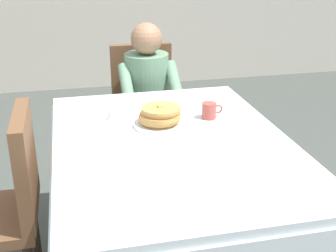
{
  "coord_description": "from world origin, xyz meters",
  "views": [
    {
      "loc": [
        -0.45,
        -1.87,
        1.6
      ],
      "look_at": [
        -0.01,
        0.06,
        0.79
      ],
      "focal_mm": 47.94,
      "sensor_mm": 36.0,
      "label": 1
    }
  ],
  "objects_px": {
    "breakfast_stack": "(160,115)",
    "spoon_near_edge": "(168,153)",
    "dining_table_main": "(172,157)",
    "diner_person": "(148,90)",
    "chair_left_side": "(7,198)",
    "chair_diner": "(144,102)",
    "knife_right_of_plate": "(198,124)",
    "plate_breakfast": "(161,124)",
    "syrup_pitcher": "(113,113)",
    "fork_left_of_plate": "(124,130)",
    "cup_coffee": "(209,111)"
  },
  "relations": [
    {
      "from": "diner_person",
      "to": "dining_table_main",
      "type": "bearing_deg",
      "value": 85.98
    },
    {
      "from": "fork_left_of_plate",
      "to": "spoon_near_edge",
      "type": "xyz_separation_m",
      "value": [
        0.15,
        -0.3,
        0.0
      ]
    },
    {
      "from": "breakfast_stack",
      "to": "spoon_near_edge",
      "type": "relative_size",
      "value": 1.46
    },
    {
      "from": "plate_breakfast",
      "to": "chair_diner",
      "type": "bearing_deg",
      "value": 85.01
    },
    {
      "from": "chair_left_side",
      "to": "spoon_near_edge",
      "type": "relative_size",
      "value": 6.2
    },
    {
      "from": "cup_coffee",
      "to": "diner_person",
      "type": "bearing_deg",
      "value": 103.4
    },
    {
      "from": "plate_breakfast",
      "to": "syrup_pitcher",
      "type": "height_order",
      "value": "syrup_pitcher"
    },
    {
      "from": "dining_table_main",
      "to": "diner_person",
      "type": "height_order",
      "value": "diner_person"
    },
    {
      "from": "chair_left_side",
      "to": "plate_breakfast",
      "type": "distance_m",
      "value": 0.81
    },
    {
      "from": "plate_breakfast",
      "to": "knife_right_of_plate",
      "type": "height_order",
      "value": "plate_breakfast"
    },
    {
      "from": "chair_left_side",
      "to": "cup_coffee",
      "type": "bearing_deg",
      "value": -77.23
    },
    {
      "from": "chair_diner",
      "to": "spoon_near_edge",
      "type": "xyz_separation_m",
      "value": [
        -0.12,
        -1.31,
        0.21
      ]
    },
    {
      "from": "knife_right_of_plate",
      "to": "spoon_near_edge",
      "type": "bearing_deg",
      "value": 139.22
    },
    {
      "from": "chair_left_side",
      "to": "breakfast_stack",
      "type": "relative_size",
      "value": 4.24
    },
    {
      "from": "plate_breakfast",
      "to": "knife_right_of_plate",
      "type": "relative_size",
      "value": 1.4
    },
    {
      "from": "breakfast_stack",
      "to": "fork_left_of_plate",
      "type": "bearing_deg",
      "value": -173.51
    },
    {
      "from": "syrup_pitcher",
      "to": "spoon_near_edge",
      "type": "distance_m",
      "value": 0.5
    },
    {
      "from": "breakfast_stack",
      "to": "spoon_near_edge",
      "type": "bearing_deg",
      "value": -96.23
    },
    {
      "from": "breakfast_stack",
      "to": "knife_right_of_plate",
      "type": "bearing_deg",
      "value": -6.28
    },
    {
      "from": "chair_diner",
      "to": "knife_right_of_plate",
      "type": "relative_size",
      "value": 4.65
    },
    {
      "from": "chair_diner",
      "to": "plate_breakfast",
      "type": "distance_m",
      "value": 1.01
    },
    {
      "from": "dining_table_main",
      "to": "fork_left_of_plate",
      "type": "height_order",
      "value": "fork_left_of_plate"
    },
    {
      "from": "chair_left_side",
      "to": "spoon_near_edge",
      "type": "distance_m",
      "value": 0.76
    },
    {
      "from": "chair_diner",
      "to": "chair_left_side",
      "type": "bearing_deg",
      "value": 54.26
    },
    {
      "from": "spoon_near_edge",
      "to": "chair_left_side",
      "type": "bearing_deg",
      "value": 170.8
    },
    {
      "from": "syrup_pitcher",
      "to": "fork_left_of_plate",
      "type": "relative_size",
      "value": 0.44
    },
    {
      "from": "plate_breakfast",
      "to": "knife_right_of_plate",
      "type": "xyz_separation_m",
      "value": [
        0.19,
        -0.02,
        -0.01
      ]
    },
    {
      "from": "dining_table_main",
      "to": "chair_diner",
      "type": "xyz_separation_m",
      "value": [
        0.07,
        1.17,
        -0.12
      ]
    },
    {
      "from": "chair_diner",
      "to": "plate_breakfast",
      "type": "relative_size",
      "value": 3.32
    },
    {
      "from": "chair_diner",
      "to": "diner_person",
      "type": "xyz_separation_m",
      "value": [
        -0.0,
        -0.16,
        0.14
      ]
    },
    {
      "from": "chair_left_side",
      "to": "cup_coffee",
      "type": "height_order",
      "value": "chair_left_side"
    },
    {
      "from": "diner_person",
      "to": "cup_coffee",
      "type": "distance_m",
      "value": 0.81
    },
    {
      "from": "breakfast_stack",
      "to": "fork_left_of_plate",
      "type": "xyz_separation_m",
      "value": [
        -0.19,
        -0.02,
        -0.06
      ]
    },
    {
      "from": "chair_left_side",
      "to": "cup_coffee",
      "type": "xyz_separation_m",
      "value": [
        1.03,
        0.23,
        0.25
      ]
    },
    {
      "from": "fork_left_of_plate",
      "to": "knife_right_of_plate",
      "type": "distance_m",
      "value": 0.38
    },
    {
      "from": "breakfast_stack",
      "to": "diner_person",
      "type": "bearing_deg",
      "value": 83.85
    },
    {
      "from": "cup_coffee",
      "to": "knife_right_of_plate",
      "type": "xyz_separation_m",
      "value": [
        -0.08,
        -0.07,
        -0.04
      ]
    },
    {
      "from": "cup_coffee",
      "to": "spoon_near_edge",
      "type": "distance_m",
      "value": 0.49
    },
    {
      "from": "fork_left_of_plate",
      "to": "spoon_near_edge",
      "type": "bearing_deg",
      "value": -154.47
    },
    {
      "from": "syrup_pitcher",
      "to": "fork_left_of_plate",
      "type": "distance_m",
      "value": 0.17
    },
    {
      "from": "knife_right_of_plate",
      "to": "spoon_near_edge",
      "type": "distance_m",
      "value": 0.38
    },
    {
      "from": "chair_diner",
      "to": "knife_right_of_plate",
      "type": "height_order",
      "value": "chair_diner"
    },
    {
      "from": "dining_table_main",
      "to": "diner_person",
      "type": "relative_size",
      "value": 1.36
    },
    {
      "from": "dining_table_main",
      "to": "diner_person",
      "type": "xyz_separation_m",
      "value": [
        0.07,
        1.01,
        0.02
      ]
    },
    {
      "from": "plate_breakfast",
      "to": "breakfast_stack",
      "type": "height_order",
      "value": "breakfast_stack"
    },
    {
      "from": "dining_table_main",
      "to": "plate_breakfast",
      "type": "relative_size",
      "value": 5.44
    },
    {
      "from": "dining_table_main",
      "to": "diner_person",
      "type": "distance_m",
      "value": 1.02
    },
    {
      "from": "syrup_pitcher",
      "to": "breakfast_stack",
      "type": "bearing_deg",
      "value": -32.34
    },
    {
      "from": "diner_person",
      "to": "syrup_pitcher",
      "type": "height_order",
      "value": "diner_person"
    },
    {
      "from": "breakfast_stack",
      "to": "fork_left_of_plate",
      "type": "relative_size",
      "value": 1.22
    }
  ]
}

